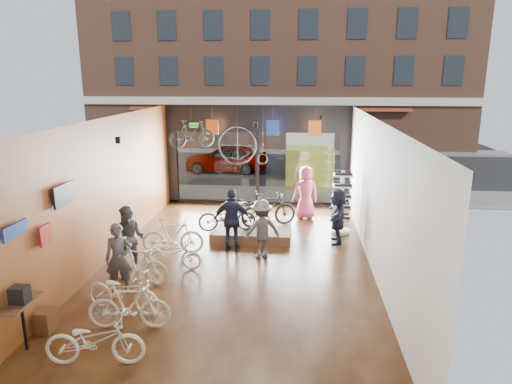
# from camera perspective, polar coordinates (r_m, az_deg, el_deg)

# --- Properties ---
(ground_plane) EXTENTS (7.00, 12.00, 0.04)m
(ground_plane) POSITION_cam_1_polar(r_m,az_deg,el_deg) (12.29, -2.37, -9.03)
(ground_plane) COLOR black
(ground_plane) RESTS_ON ground
(ceiling) EXTENTS (7.00, 12.00, 0.04)m
(ceiling) POSITION_cam_1_polar(r_m,az_deg,el_deg) (11.34, -2.57, 9.11)
(ceiling) COLOR black
(ceiling) RESTS_ON ground
(wall_left) EXTENTS (0.04, 12.00, 3.80)m
(wall_left) POSITION_cam_1_polar(r_m,az_deg,el_deg) (12.62, -18.51, 0.06)
(wall_left) COLOR brown
(wall_left) RESTS_ON ground
(wall_right) EXTENTS (0.04, 12.00, 3.80)m
(wall_right) POSITION_cam_1_polar(r_m,az_deg,el_deg) (11.73, 14.84, -0.72)
(wall_right) COLOR beige
(wall_right) RESTS_ON ground
(wall_back) EXTENTS (7.00, 0.04, 3.80)m
(wall_back) POSITION_cam_1_polar(r_m,az_deg,el_deg) (6.13, -10.31, -14.51)
(wall_back) COLOR beige
(wall_back) RESTS_ON ground
(storefront) EXTENTS (7.00, 0.26, 3.80)m
(storefront) POSITION_cam_1_polar(r_m,az_deg,el_deg) (17.50, 0.19, 4.58)
(storefront) COLOR black
(storefront) RESTS_ON ground
(exit_sign) EXTENTS (0.35, 0.06, 0.18)m
(exit_sign) POSITION_cam_1_polar(r_m,az_deg,el_deg) (17.61, -7.73, 8.29)
(exit_sign) COLOR #198C26
(exit_sign) RESTS_ON storefront
(street_road) EXTENTS (30.00, 18.00, 0.02)m
(street_road) POSITION_cam_1_polar(r_m,az_deg,el_deg) (26.67, 1.93, 3.75)
(street_road) COLOR black
(street_road) RESTS_ON ground
(sidewalk_near) EXTENTS (30.00, 2.40, 0.12)m
(sidewalk_near) POSITION_cam_1_polar(r_m,az_deg,el_deg) (19.05, 0.51, -0.28)
(sidewalk_near) COLOR slate
(sidewalk_near) RESTS_ON ground
(sidewalk_far) EXTENTS (30.00, 2.00, 0.12)m
(sidewalk_far) POSITION_cam_1_polar(r_m,az_deg,el_deg) (30.60, 2.38, 5.23)
(sidewalk_far) COLOR slate
(sidewalk_far) RESTS_ON ground
(opposite_building) EXTENTS (26.00, 5.00, 14.00)m
(opposite_building) POSITION_cam_1_polar(r_m,az_deg,el_deg) (32.79, 2.76, 17.98)
(opposite_building) COLOR brown
(opposite_building) RESTS_ON ground
(street_car) EXTENTS (4.25, 1.71, 1.45)m
(street_car) POSITION_cam_1_polar(r_m,az_deg,el_deg) (23.84, -3.72, 4.26)
(street_car) COLOR gray
(street_car) RESTS_ON street_road
(box_truck) EXTENTS (2.19, 6.58, 2.59)m
(box_truck) POSITION_cam_1_polar(r_m,az_deg,el_deg) (22.47, 6.65, 5.07)
(box_truck) COLOR silver
(box_truck) RESTS_ON street_road
(floor_bike_0) EXTENTS (1.77, 0.79, 0.90)m
(floor_bike_0) POSITION_cam_1_polar(r_m,az_deg,el_deg) (8.64, -19.49, -17.08)
(floor_bike_0) COLOR beige
(floor_bike_0) RESTS_ON ground_plane
(floor_bike_1) EXTENTS (1.68, 0.61, 0.99)m
(floor_bike_1) POSITION_cam_1_polar(r_m,az_deg,el_deg) (9.49, -15.60, -13.51)
(floor_bike_1) COLOR beige
(floor_bike_1) RESTS_ON ground_plane
(floor_bike_2) EXTENTS (1.81, 0.96, 0.90)m
(floor_bike_2) POSITION_cam_1_polar(r_m,az_deg,el_deg) (10.17, -16.32, -11.87)
(floor_bike_2) COLOR beige
(floor_bike_2) RESTS_ON ground_plane
(floor_bike_3) EXTENTS (1.70, 0.85, 0.98)m
(floor_bike_3) POSITION_cam_1_polar(r_m,az_deg,el_deg) (11.37, -14.52, -8.66)
(floor_bike_3) COLOR beige
(floor_bike_3) RESTS_ON ground_plane
(floor_bike_4) EXTENTS (1.63, 0.73, 0.83)m
(floor_bike_4) POSITION_cam_1_polar(r_m,az_deg,el_deg) (12.07, -10.43, -7.48)
(floor_bike_4) COLOR beige
(floor_bike_4) RESTS_ON ground_plane
(floor_bike_5) EXTENTS (1.76, 0.68, 1.03)m
(floor_bike_5) POSITION_cam_1_polar(r_m,az_deg,el_deg) (12.97, -10.37, -5.44)
(floor_bike_5) COLOR beige
(floor_bike_5) RESTS_ON ground_plane
(display_platform) EXTENTS (2.40, 1.80, 0.30)m
(display_platform) POSITION_cam_1_polar(r_m,az_deg,el_deg) (14.28, -0.46, -4.90)
(display_platform) COLOR #483422
(display_platform) RESTS_ON ground_plane
(display_bike_left) EXTENTS (1.81, 0.93, 0.91)m
(display_bike_left) POSITION_cam_1_polar(r_m,az_deg,el_deg) (13.74, -3.63, -3.06)
(display_bike_left) COLOR black
(display_bike_left) RESTS_ON display_platform
(display_bike_mid) EXTENTS (1.84, 1.16, 1.07)m
(display_bike_mid) POSITION_cam_1_polar(r_m,az_deg,el_deg) (14.12, 1.58, -2.21)
(display_bike_mid) COLOR black
(display_bike_mid) RESTS_ON display_platform
(display_bike_right) EXTENTS (1.68, 1.41, 0.86)m
(display_bike_right) POSITION_cam_1_polar(r_m,az_deg,el_deg) (14.75, -0.99, -1.91)
(display_bike_right) COLOR black
(display_bike_right) RESTS_ON display_platform
(customer_0) EXTENTS (0.68, 0.54, 1.65)m
(customer_0) POSITION_cam_1_polar(r_m,az_deg,el_deg) (10.89, -16.78, -7.96)
(customer_0) COLOR #3F3F44
(customer_0) RESTS_ON ground_plane
(customer_1) EXTENTS (0.84, 0.66, 1.69)m
(customer_1) POSITION_cam_1_polar(r_m,az_deg,el_deg) (12.07, -15.55, -5.60)
(customer_1) COLOR #3F3F44
(customer_1) RESTS_ON ground_plane
(customer_2) EXTENTS (1.07, 0.45, 1.83)m
(customer_2) POSITION_cam_1_polar(r_m,az_deg,el_deg) (12.86, -2.97, -3.52)
(customer_2) COLOR #161C33
(customer_2) RESTS_ON ground_plane
(customer_3) EXTENTS (1.22, 1.01, 1.64)m
(customer_3) POSITION_cam_1_polar(r_m,az_deg,el_deg) (12.36, 0.70, -4.70)
(customer_3) COLOR #3F3F44
(customer_3) RESTS_ON ground_plane
(customer_4) EXTENTS (1.02, 0.79, 1.85)m
(customer_4) POSITION_cam_1_polar(r_m,az_deg,el_deg) (15.91, 6.19, -0.08)
(customer_4) COLOR #CC4C72
(customer_4) RESTS_ON ground_plane
(customer_5) EXTENTS (0.56, 1.54, 1.64)m
(customer_5) POSITION_cam_1_polar(r_m,az_deg,el_deg) (13.74, 10.14, -2.96)
(customer_5) COLOR #161C33
(customer_5) RESTS_ON ground_plane
(sunglasses_rack) EXTENTS (0.71, 0.65, 2.01)m
(sunglasses_rack) POSITION_cam_1_polar(r_m,az_deg,el_deg) (14.55, 10.67, -1.26)
(sunglasses_rack) COLOR white
(sunglasses_rack) RESTS_ON ground_plane
(wall_merch) EXTENTS (0.40, 2.40, 2.60)m
(wall_merch) POSITION_cam_1_polar(r_m,az_deg,el_deg) (9.79, -25.66, -8.38)
(wall_merch) COLOR navy
(wall_merch) RESTS_ON wall_left
(penny_farthing) EXTENTS (1.65, 0.06, 1.32)m
(penny_farthing) POSITION_cam_1_polar(r_m,az_deg,el_deg) (15.70, -1.33, 5.68)
(penny_farthing) COLOR black
(penny_farthing) RESTS_ON ceiling
(hung_bike) EXTENTS (1.64, 0.96, 0.95)m
(hung_bike) POSITION_cam_1_polar(r_m,az_deg,el_deg) (15.93, -8.08, 7.21)
(hung_bike) COLOR black
(hung_bike) RESTS_ON ceiling
(jersey_left) EXTENTS (0.45, 0.03, 0.55)m
(jersey_left) POSITION_cam_1_polar(r_m,az_deg,el_deg) (16.78, -5.50, 8.06)
(jersey_left) COLOR #CC5919
(jersey_left) RESTS_ON ceiling
(jersey_mid) EXTENTS (0.45, 0.03, 0.55)m
(jersey_mid) POSITION_cam_1_polar(r_m,az_deg,el_deg) (16.51, 2.09, 8.02)
(jersey_mid) COLOR #1E3F99
(jersey_mid) RESTS_ON ceiling
(jersey_right) EXTENTS (0.45, 0.03, 0.55)m
(jersey_right) POSITION_cam_1_polar(r_m,az_deg,el_deg) (16.49, 7.38, 7.91)
(jersey_right) COLOR #CC5919
(jersey_right) RESTS_ON ceiling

